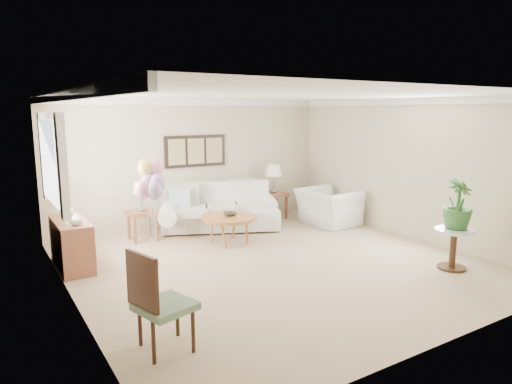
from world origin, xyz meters
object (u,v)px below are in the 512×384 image
(coffee_table, at_px, (229,218))
(armchair, at_px, (328,207))
(accent_chair, at_px, (158,300))
(balloon_cluster, at_px, (151,181))
(sofa, at_px, (219,211))

(coffee_table, height_order, armchair, armchair)
(armchair, bearing_deg, coffee_table, 90.63)
(accent_chair, height_order, balloon_cluster, balloon_cluster)
(sofa, relative_size, accent_chair, 2.79)
(sofa, bearing_deg, coffee_table, -107.95)
(coffee_table, xyz_separation_m, armchair, (2.43, 0.11, -0.09))
(sofa, distance_m, accent_chair, 4.83)
(coffee_table, bearing_deg, sofa, 72.05)
(armchair, xyz_separation_m, balloon_cluster, (-4.00, -0.56, 0.96))
(armchair, relative_size, balloon_cluster, 0.69)
(coffee_table, xyz_separation_m, accent_chair, (-2.41, -2.95, 0.07))
(balloon_cluster, bearing_deg, armchair, 7.92)
(coffee_table, relative_size, armchair, 0.87)
(sofa, bearing_deg, balloon_cluster, -142.32)
(armchair, bearing_deg, sofa, 64.54)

